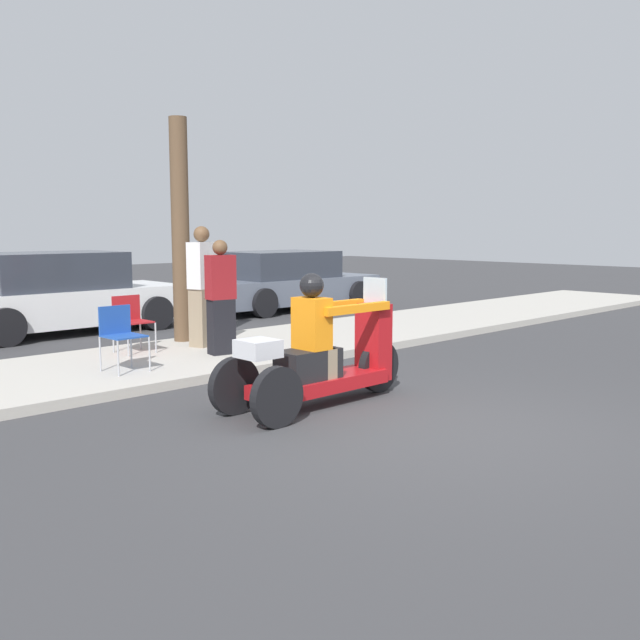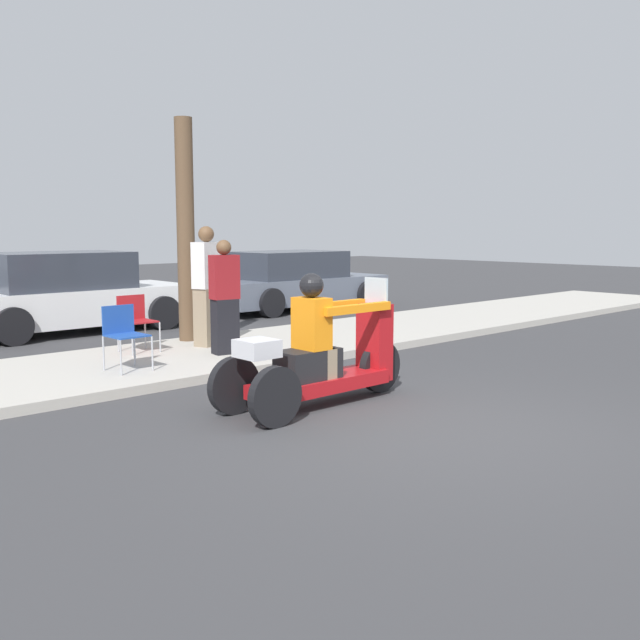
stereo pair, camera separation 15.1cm
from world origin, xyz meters
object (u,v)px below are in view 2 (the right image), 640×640
at_px(tree_trunk, 186,231).
at_px(parked_car_lot_center, 292,281).
at_px(parked_car_lot_far, 68,294).
at_px(folding_chair_set_back, 135,317).
at_px(spectator_with_child, 207,288).
at_px(motorcycle_trike, 320,359).
at_px(spectator_far_back, 225,299).
at_px(folding_chair_curbside, 123,330).

bearing_deg(tree_trunk, parked_car_lot_center, 32.37).
xyz_separation_m(parked_car_lot_far, tree_trunk, (0.69, -3.00, 1.17)).
xyz_separation_m(folding_chair_set_back, parked_car_lot_far, (0.44, 3.36, 0.07)).
height_order(spectator_with_child, tree_trunk, tree_trunk).
bearing_deg(motorcycle_trike, spectator_with_child, 75.28).
distance_m(spectator_far_back, folding_chair_set_back, 1.39).
relative_size(motorcycle_trike, parked_car_lot_center, 0.54).
xyz_separation_m(folding_chair_curbside, tree_trunk, (1.90, 1.51, 1.25)).
bearing_deg(spectator_far_back, folding_chair_curbside, -177.15).
bearing_deg(folding_chair_set_back, motorcycle_trike, -88.05).
relative_size(folding_chair_curbside, tree_trunk, 0.23).
xyz_separation_m(motorcycle_trike, folding_chair_curbside, (-0.91, 2.72, 0.11)).
xyz_separation_m(folding_chair_curbside, folding_chair_set_back, (0.78, 1.14, 0.00)).
distance_m(spectator_with_child, folding_chair_curbside, 2.07).
relative_size(motorcycle_trike, folding_chair_curbside, 3.00).
distance_m(parked_car_lot_far, parked_car_lot_center, 5.49).
bearing_deg(motorcycle_trike, parked_car_lot_center, 51.44).
relative_size(spectator_far_back, folding_chair_curbside, 1.99).
bearing_deg(tree_trunk, folding_chair_curbside, -141.61).
relative_size(spectator_far_back, tree_trunk, 0.47).
bearing_deg(parked_car_lot_center, tree_trunk, -147.63).
distance_m(folding_chair_set_back, tree_trunk, 1.72).
relative_size(motorcycle_trike, parked_car_lot_far, 0.57).
height_order(spectator_far_back, folding_chair_curbside, spectator_far_back).
height_order(motorcycle_trike, folding_chair_curbside, motorcycle_trike).
xyz_separation_m(motorcycle_trike, tree_trunk, (0.99, 4.22, 1.36)).
distance_m(motorcycle_trike, folding_chair_set_back, 3.87).
distance_m(folding_chair_curbside, tree_trunk, 2.73).
bearing_deg(motorcycle_trike, parked_car_lot_far, 87.59).
relative_size(spectator_with_child, parked_car_lot_far, 0.43).
distance_m(motorcycle_trike, parked_car_lot_far, 7.23).
height_order(folding_chair_curbside, parked_car_lot_center, parked_car_lot_center).
height_order(spectator_far_back, spectator_with_child, spectator_with_child).
relative_size(spectator_far_back, folding_chair_set_back, 1.99).
distance_m(folding_chair_curbside, folding_chair_set_back, 1.38).
height_order(motorcycle_trike, tree_trunk, tree_trunk).
height_order(motorcycle_trike, parked_car_lot_center, motorcycle_trike).
distance_m(spectator_with_child, parked_car_lot_center, 6.12).
distance_m(folding_chair_set_back, parked_car_lot_far, 3.39).
relative_size(spectator_with_child, folding_chair_curbside, 2.23).
relative_size(folding_chair_set_back, parked_car_lot_far, 0.19).
bearing_deg(spectator_with_child, folding_chair_set_back, 164.65).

